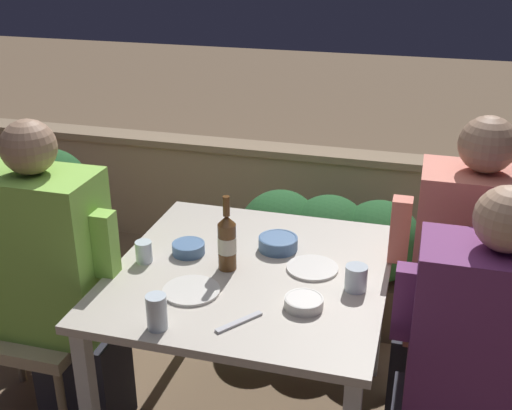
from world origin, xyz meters
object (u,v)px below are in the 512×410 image
chair_right_far (507,325)px  potted_plant (50,210)px  person_coral_top (457,286)px  person_green_blouse (57,285)px  person_purple_stripe (471,365)px  beer_bottle (227,242)px  chair_left_far (46,263)px  chair_left_near (16,305)px

chair_right_far → potted_plant: 2.19m
person_coral_top → potted_plant: (-1.95, 0.44, -0.13)m
person_green_blouse → chair_right_far: 1.65m
person_purple_stripe → beer_bottle: 0.89m
person_green_blouse → person_purple_stripe: bearing=-1.5°
chair_right_far → beer_bottle: size_ratio=3.00×
person_green_blouse → person_coral_top: person_coral_top is taller
chair_right_far → person_coral_top: 0.23m
person_coral_top → beer_bottle: size_ratio=4.55×
chair_left_far → person_coral_top: 1.68m
chair_left_near → person_coral_top: bearing=12.5°
potted_plant → person_green_blouse: bearing=-56.0°
chair_left_far → potted_plant: 0.55m
person_green_blouse → chair_right_far: (1.61, 0.36, -0.12)m
person_green_blouse → beer_bottle: bearing=13.4°
chair_right_far → person_purple_stripe: bearing=-110.3°
potted_plant → person_coral_top: bearing=-12.8°
person_purple_stripe → potted_plant: person_purple_stripe is taller
potted_plant → chair_right_far: bearing=-11.7°
chair_right_far → person_coral_top: person_coral_top is taller
chair_left_near → beer_bottle: (0.80, 0.15, 0.31)m
chair_right_far → person_coral_top: (-0.19, 0.00, 0.13)m
chair_left_near → beer_bottle: bearing=10.3°
chair_left_near → person_purple_stripe: bearing=-1.4°
chair_left_near → potted_plant: size_ratio=1.01×
chair_right_far → potted_plant: (-2.14, 0.44, 0.01)m
chair_right_far → chair_left_near: bearing=-168.8°
person_green_blouse → person_purple_stripe: person_green_blouse is taller
person_purple_stripe → chair_right_far: (0.15, 0.39, -0.09)m
chair_left_far → person_coral_top: bearing=1.3°
person_green_blouse → person_purple_stripe: (1.46, -0.04, -0.03)m
person_purple_stripe → beer_bottle: bearing=167.6°
beer_bottle → potted_plant: (-1.15, 0.65, -0.30)m
chair_left_far → potted_plant: (-0.28, 0.48, 0.01)m
person_coral_top → beer_bottle: person_coral_top is taller
person_coral_top → beer_bottle: 0.85m
chair_left_far → chair_right_far: 1.87m
person_purple_stripe → potted_plant: (-2.00, 0.84, -0.08)m
chair_left_near → chair_left_far: same height
person_green_blouse → person_coral_top: bearing=14.1°
chair_left_near → person_green_blouse: size_ratio=0.67×
chair_left_far → chair_right_far: (1.87, 0.04, 0.00)m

